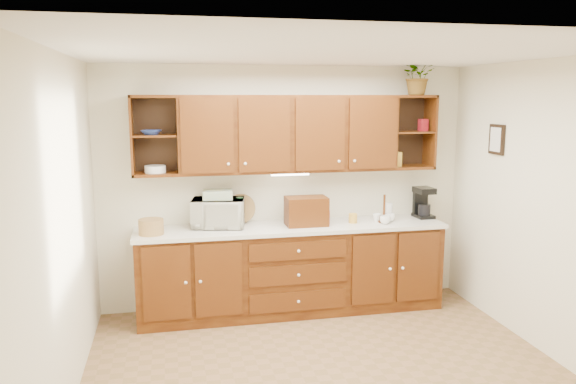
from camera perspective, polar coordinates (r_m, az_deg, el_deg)
name	(u,v)px	position (r m, az deg, el deg)	size (l,w,h in m)	color
floor	(329,375)	(4.90, 4.19, -18.01)	(4.00, 4.00, 0.00)	brown
ceiling	(333,53)	(4.35, 4.62, 13.94)	(4.00, 4.00, 0.00)	white
back_wall	(286,187)	(6.11, -0.22, 0.51)	(4.00, 4.00, 0.00)	beige
left_wall	(63,234)	(4.34, -21.92, -4.01)	(3.50, 3.50, 0.00)	beige
right_wall	(554,211)	(5.36, 25.40, -1.75)	(3.50, 3.50, 0.00)	beige
base_cabinets	(292,270)	(6.03, 0.38, -7.94)	(3.20, 0.60, 0.90)	black
countertop	(292,227)	(5.89, 0.40, -3.61)	(3.24, 0.64, 0.04)	silver
upper_cabinets	(290,133)	(5.89, 0.19, 5.97)	(3.20, 0.33, 0.80)	black
undercabinet_light	(290,174)	(5.88, 0.21, 1.82)	(0.40, 0.05, 0.03)	white
framed_picture	(497,139)	(6.01, 20.45, 5.03)	(0.03, 0.24, 0.30)	black
wicker_basket	(151,227)	(5.66, -13.74, -3.46)	(0.24, 0.24, 0.15)	#AB7B47
microwave	(218,213)	(5.84, -7.11, -2.12)	(0.53, 0.36, 0.29)	silver
towel_stack	(218,195)	(5.80, -7.15, -0.27)	(0.30, 0.22, 0.09)	#DDD968
wine_bottle	(240,211)	(5.88, -4.91, -1.97)	(0.07, 0.07, 0.30)	#103218
woven_tray	(241,222)	(6.04, -4.78, -3.02)	(0.31, 0.31, 0.02)	#AB7B47
bread_box	(306,211)	(5.87, 1.87, -1.96)	(0.43, 0.27, 0.30)	black
mug_tree	(384,218)	(6.11, 9.72, -2.62)	(0.27, 0.27, 0.30)	black
canister_red	(325,218)	(5.91, 3.77, -2.64)	(0.10, 0.10, 0.15)	maroon
canister_white	(389,212)	(6.23, 10.20, -1.97)	(0.08, 0.08, 0.19)	white
canister_yellow	(353,218)	(6.04, 6.61, -2.67)	(0.09, 0.09, 0.10)	gold
coffee_maker	(423,203)	(6.44, 13.55, -1.08)	(0.19, 0.25, 0.34)	black
bowl_stack	(151,132)	(5.74, -13.72, 5.90)	(0.19, 0.19, 0.05)	navy
plate_stack	(155,169)	(5.78, -13.33, 2.28)	(0.21, 0.21, 0.07)	white
pantry_box_yellow	(397,159)	(6.24, 11.00, 3.28)	(0.09, 0.07, 0.16)	gold
pantry_box_red	(423,125)	(6.36, 13.56, 6.63)	(0.09, 0.08, 0.13)	maroon
potted_plant	(418,76)	(6.27, 13.09, 11.44)	(0.37, 0.32, 0.41)	#999999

